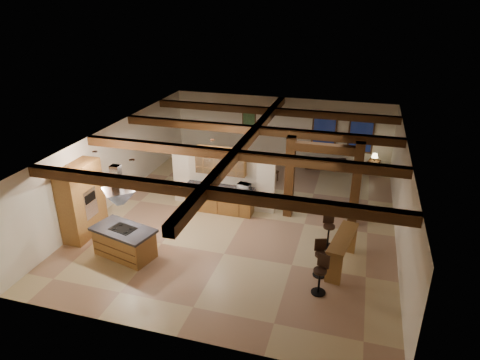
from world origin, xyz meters
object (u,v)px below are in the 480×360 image
Objects in this scene: sofa at (326,162)px; bar_counter at (342,247)px; dining_table at (251,176)px; kitchen_island at (125,242)px.

bar_counter reaches higher than sofa.
kitchen_island is at bearing -129.94° from dining_table.
kitchen_island is at bearing -169.04° from bar_counter.
bar_counter reaches higher than dining_table.
sofa is at bearing 60.06° from kitchen_island.
dining_table is at bearing 33.84° from sofa.
sofa is 7.62m from bar_counter.
bar_counter is (4.00, -4.98, 0.37)m from dining_table.
dining_table is 6.40m from bar_counter.
kitchen_island is at bearing 51.82° from sofa.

